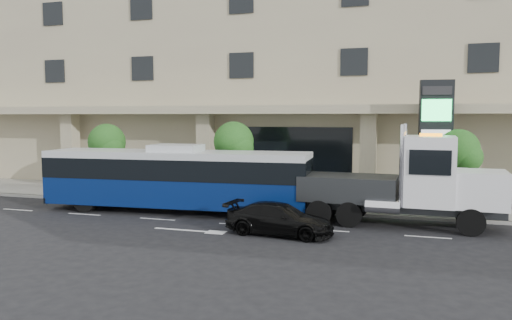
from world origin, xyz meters
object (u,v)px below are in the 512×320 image
Objects in this scene: city_bus at (176,178)px; tow_truck at (408,185)px; signage_pylon at (435,144)px; black_sedan at (279,219)px.

tow_truck reaches higher than city_bus.
tow_truck is at bearing -112.81° from signage_pylon.
city_bus is 7.03m from black_sedan.
signage_pylon is at bearing -34.31° from black_sedan.
black_sedan is at bearing -145.07° from tow_truck.
signage_pylon reaches higher than black_sedan.
black_sedan is 0.69× the size of signage_pylon.
tow_truck is at bearing -51.36° from black_sedan.
city_bus is 11.15m from tow_truck.
signage_pylon is at bearing 14.82° from city_bus.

